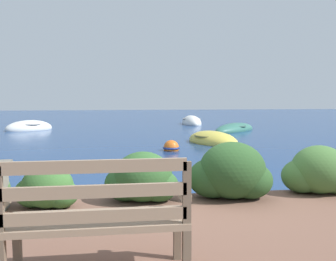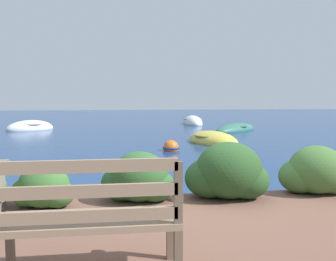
{
  "view_description": "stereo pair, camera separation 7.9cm",
  "coord_description": "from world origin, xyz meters",
  "px_view_note": "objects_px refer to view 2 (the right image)",
  "views": [
    {
      "loc": [
        -1.05,
        -5.07,
        1.58
      ],
      "look_at": [
        0.61,
        6.73,
        0.5
      ],
      "focal_mm": 40.0,
      "sensor_mm": 36.0,
      "label": 1
    },
    {
      "loc": [
        -0.97,
        -5.08,
        1.58
      ],
      "look_at": [
        0.61,
        6.73,
        0.5
      ],
      "focal_mm": 40.0,
      "sensor_mm": 36.0,
      "label": 2
    }
  ],
  "objects_px": {
    "mooring_buoy": "(171,148)",
    "rowboat_mid": "(235,130)",
    "rowboat_outer": "(193,123)",
    "rowboat_far": "(30,128)",
    "park_bench": "(89,215)",
    "rowboat_nearest": "(213,141)"
  },
  "relations": [
    {
      "from": "park_bench",
      "to": "rowboat_far",
      "type": "distance_m",
      "value": 16.19
    },
    {
      "from": "rowboat_nearest",
      "to": "mooring_buoy",
      "type": "height_order",
      "value": "rowboat_nearest"
    },
    {
      "from": "mooring_buoy",
      "to": "park_bench",
      "type": "bearing_deg",
      "value": -102.26
    },
    {
      "from": "rowboat_far",
      "to": "rowboat_outer",
      "type": "relative_size",
      "value": 0.96
    },
    {
      "from": "rowboat_nearest",
      "to": "mooring_buoy",
      "type": "bearing_deg",
      "value": -63.95
    },
    {
      "from": "rowboat_far",
      "to": "rowboat_outer",
      "type": "xyz_separation_m",
      "value": [
        8.39,
        2.58,
        0.0
      ]
    },
    {
      "from": "rowboat_outer",
      "to": "park_bench",
      "type": "bearing_deg",
      "value": 167.32
    },
    {
      "from": "rowboat_far",
      "to": "rowboat_outer",
      "type": "bearing_deg",
      "value": 158.39
    },
    {
      "from": "park_bench",
      "to": "rowboat_far",
      "type": "bearing_deg",
      "value": 106.43
    },
    {
      "from": "park_bench",
      "to": "mooring_buoy",
      "type": "xyz_separation_m",
      "value": [
        1.75,
        8.05,
        -0.62
      ]
    },
    {
      "from": "rowboat_far",
      "to": "rowboat_outer",
      "type": "distance_m",
      "value": 8.78
    },
    {
      "from": "mooring_buoy",
      "to": "rowboat_far",
      "type": "bearing_deg",
      "value": 126.65
    },
    {
      "from": "rowboat_nearest",
      "to": "rowboat_outer",
      "type": "height_order",
      "value": "rowboat_outer"
    },
    {
      "from": "rowboat_far",
      "to": "park_bench",
      "type": "bearing_deg",
      "value": 65.39
    },
    {
      "from": "rowboat_nearest",
      "to": "rowboat_mid",
      "type": "xyz_separation_m",
      "value": [
        2.17,
        4.26,
        -0.01
      ]
    },
    {
      "from": "rowboat_outer",
      "to": "rowboat_far",
      "type": "bearing_deg",
      "value": 108.1
    },
    {
      "from": "rowboat_outer",
      "to": "rowboat_mid",
      "type": "bearing_deg",
      "value": -164.22
    },
    {
      "from": "rowboat_mid",
      "to": "rowboat_outer",
      "type": "height_order",
      "value": "rowboat_outer"
    },
    {
      "from": "park_bench",
      "to": "rowboat_nearest",
      "type": "relative_size",
      "value": 0.5
    },
    {
      "from": "mooring_buoy",
      "to": "rowboat_mid",
      "type": "bearing_deg",
      "value": 56.79
    },
    {
      "from": "rowboat_mid",
      "to": "rowboat_outer",
      "type": "distance_m",
      "value": 4.5
    },
    {
      "from": "rowboat_nearest",
      "to": "rowboat_far",
      "type": "height_order",
      "value": "rowboat_far"
    }
  ]
}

